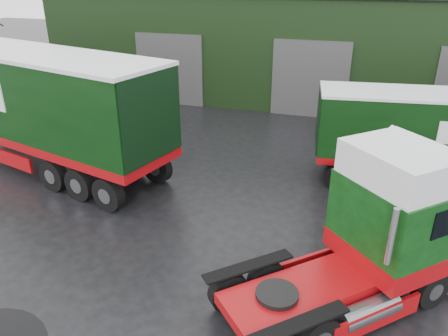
% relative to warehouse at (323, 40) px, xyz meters
% --- Properties ---
extents(ground, '(100.00, 100.00, 0.00)m').
position_rel_warehouse_xyz_m(ground, '(-2.00, -20.00, -3.16)').
color(ground, black).
extents(warehouse, '(32.40, 12.40, 6.30)m').
position_rel_warehouse_xyz_m(warehouse, '(0.00, 0.00, 0.00)').
color(warehouse, black).
rests_on(warehouse, ground).
extents(hero_tractor, '(6.34, 6.21, 3.87)m').
position_rel_warehouse_xyz_m(hero_tractor, '(2.41, -20.65, -1.22)').
color(hero_tractor, '#0D3810').
rests_on(hero_tractor, ground).
extents(trailer_left, '(15.26, 6.83, 4.65)m').
position_rel_warehouse_xyz_m(trailer_left, '(-10.80, -15.30, -0.83)').
color(trailer_left, silver).
rests_on(trailer_left, ground).
extents(tree_back_a, '(4.40, 4.40, 9.50)m').
position_rel_warehouse_xyz_m(tree_back_a, '(-8.00, 10.00, 1.59)').
color(tree_back_a, black).
rests_on(tree_back_a, ground).
extents(tree_back_b, '(4.40, 4.40, 7.50)m').
position_rel_warehouse_xyz_m(tree_back_b, '(8.00, 10.00, 0.59)').
color(tree_back_b, black).
rests_on(tree_back_b, ground).
extents(puddle_1, '(2.71, 2.71, 0.01)m').
position_rel_warehouse_xyz_m(puddle_1, '(4.32, -16.72, -3.15)').
color(puddle_1, black).
rests_on(puddle_1, ground).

